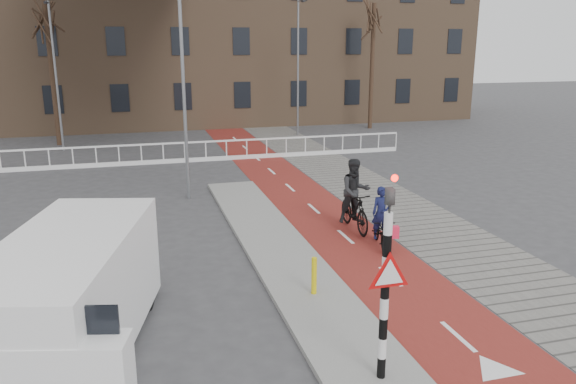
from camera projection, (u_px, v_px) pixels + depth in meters
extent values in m
plane|color=#38383A|center=(366.00, 323.00, 11.45)|extent=(120.00, 120.00, 0.00)
cube|color=maroon|center=(297.00, 194.00, 21.14)|extent=(2.50, 60.00, 0.01)
cube|color=slate|center=(366.00, 189.00, 21.87)|extent=(3.00, 60.00, 0.01)
cube|color=gray|center=(282.00, 254.00, 14.98)|extent=(1.80, 16.00, 0.12)
cylinder|color=black|center=(385.00, 298.00, 9.03)|extent=(0.14, 0.14, 2.88)
imported|color=black|center=(390.00, 187.00, 8.56)|extent=(0.13, 0.16, 0.80)
cylinder|color=#FF0C05|center=(395.00, 178.00, 8.38)|extent=(0.11, 0.02, 0.11)
cylinder|color=#D9C30C|center=(314.00, 276.00, 12.41)|extent=(0.12, 0.12, 0.85)
imported|color=black|center=(381.00, 232.00, 15.60)|extent=(0.91, 1.70, 0.85)
imported|color=#11163C|center=(382.00, 213.00, 15.46)|extent=(0.61, 0.47, 1.48)
cube|color=#F02147|center=(394.00, 232.00, 15.09)|extent=(0.30, 0.23, 0.33)
imported|color=black|center=(354.00, 210.00, 16.94)|extent=(0.59, 2.08, 1.25)
imported|color=black|center=(355.00, 191.00, 16.78)|extent=(0.95, 0.74, 1.96)
cube|color=white|center=(70.00, 294.00, 10.00)|extent=(3.30, 5.58, 2.09)
cube|color=#1A792C|center=(6.00, 306.00, 9.75)|extent=(0.84, 3.25, 0.55)
cube|color=#1A792C|center=(132.00, 292.00, 10.30)|extent=(0.84, 3.25, 0.55)
cube|color=black|center=(52.00, 336.00, 7.79)|extent=(1.84, 0.51, 0.90)
cylinder|color=black|center=(61.00, 294.00, 11.91)|extent=(0.43, 0.77, 0.73)
cylinder|color=black|center=(145.00, 293.00, 11.95)|extent=(0.43, 0.77, 0.73)
cube|color=silver|center=(118.00, 146.00, 25.72)|extent=(28.00, 0.08, 0.08)
cube|color=silver|center=(120.00, 164.00, 25.94)|extent=(28.00, 0.10, 0.20)
cube|color=#7F6047|center=(145.00, 35.00, 38.89)|extent=(46.00, 10.00, 12.00)
cylinder|color=black|center=(52.00, 75.00, 30.28)|extent=(0.28, 0.28, 7.68)
cylinder|color=black|center=(372.00, 67.00, 36.30)|extent=(0.27, 0.27, 7.94)
cylinder|color=slate|center=(184.00, 95.00, 19.59)|extent=(0.12, 0.12, 7.51)
cylinder|color=slate|center=(56.00, 78.00, 28.66)|extent=(0.12, 0.12, 7.53)
cylinder|color=slate|center=(298.00, 69.00, 33.66)|extent=(0.12, 0.12, 7.95)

